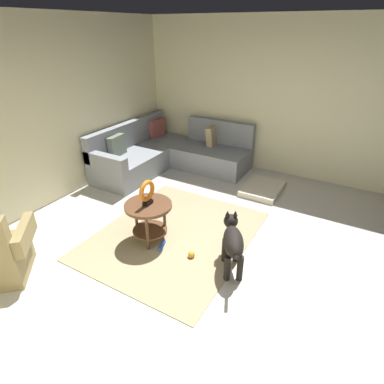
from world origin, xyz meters
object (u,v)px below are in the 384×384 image
at_px(side_table, 149,213).
at_px(dog_bed_mat, 263,189).
at_px(dog, 233,241).
at_px(dog_toy_rope, 162,246).
at_px(torus_sculpture, 147,192).
at_px(sectional_couch, 169,154).
at_px(dog_toy_ball, 191,255).

bearing_deg(side_table, dog_bed_mat, -22.27).
bearing_deg(dog, dog_toy_rope, 156.55).
distance_m(side_table, dog_toy_rope, 0.46).
xyz_separation_m(torus_sculpture, dog_bed_mat, (2.07, -0.85, -0.67)).
xyz_separation_m(sectional_couch, torus_sculpture, (-2.08, -1.09, 0.42)).
bearing_deg(sectional_couch, dog_toy_rope, -148.45).
xyz_separation_m(torus_sculpture, dog_toy_ball, (-0.05, -0.65, -0.67)).
distance_m(sectional_couch, torus_sculpture, 2.38).
height_order(dog_bed_mat, dog, dog).
xyz_separation_m(sectional_couch, dog, (-2.04, -2.23, 0.09)).
relative_size(torus_sculpture, dog_bed_mat, 0.41).
bearing_deg(sectional_couch, side_table, -152.35).
height_order(dog_bed_mat, dog_toy_ball, dog_bed_mat).
height_order(torus_sculpture, dog_toy_rope, torus_sculpture).
bearing_deg(side_table, dog_toy_ball, -94.26).
bearing_deg(side_table, torus_sculpture, -82.87).
xyz_separation_m(sectional_couch, dog_toy_ball, (-2.13, -1.74, -0.25)).
xyz_separation_m(sectional_couch, dog_toy_rope, (-2.14, -1.32, -0.27)).
xyz_separation_m(dog_toy_ball, dog_toy_rope, (-0.02, 0.43, -0.02)).
distance_m(side_table, torus_sculpture, 0.29).
relative_size(dog, dog_toy_rope, 3.98).
bearing_deg(dog, dog_toy_ball, 159.91).
bearing_deg(dog, side_table, 152.02).
bearing_deg(dog_toy_rope, side_table, 73.83).
relative_size(sectional_couch, dog_bed_mat, 2.81).
xyz_separation_m(side_table, dog_toy_rope, (-0.07, -0.23, -0.39)).
relative_size(sectional_couch, dog_toy_ball, 26.18).
bearing_deg(sectional_couch, dog_toy_ball, -140.67).
distance_m(side_table, dog_toy_ball, 0.75).
height_order(sectional_couch, dog, sectional_couch).
bearing_deg(torus_sculpture, dog_bed_mat, -22.27).
relative_size(side_table, torus_sculpture, 1.84).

